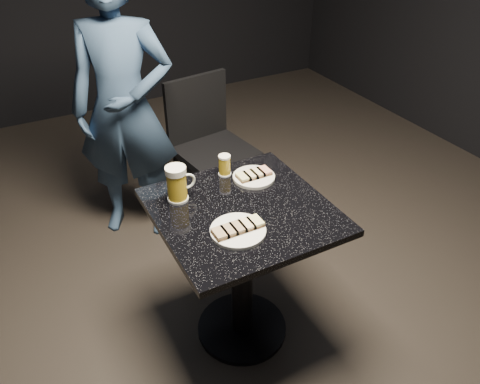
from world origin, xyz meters
name	(u,v)px	position (x,y,z in m)	size (l,w,h in m)	color
floor	(242,329)	(0.00, 0.00, 0.00)	(6.00, 6.00, 0.00)	black
plate_large	(238,231)	(-0.09, -0.13, 0.76)	(0.22, 0.22, 0.01)	white
plate_small	(254,177)	(0.16, 0.18, 0.76)	(0.19, 0.19, 0.01)	silver
patron	(124,109)	(-0.17, 1.07, 0.81)	(0.59, 0.39, 1.61)	navy
table	(242,253)	(0.00, 0.00, 0.51)	(0.70, 0.70, 0.75)	black
beer_mug	(177,183)	(-0.21, 0.19, 0.83)	(0.13, 0.09, 0.16)	silver
beer_tumbler	(225,165)	(0.06, 0.27, 0.80)	(0.06, 0.06, 0.10)	white
chair	(208,140)	(0.32, 1.04, 0.50)	(0.49, 0.49, 0.89)	black
canapes_on_plate_large	(238,227)	(-0.09, -0.13, 0.77)	(0.20, 0.07, 0.02)	#4C3521
canapes_on_plate_small	(254,174)	(0.16, 0.18, 0.77)	(0.16, 0.07, 0.02)	#4C3521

